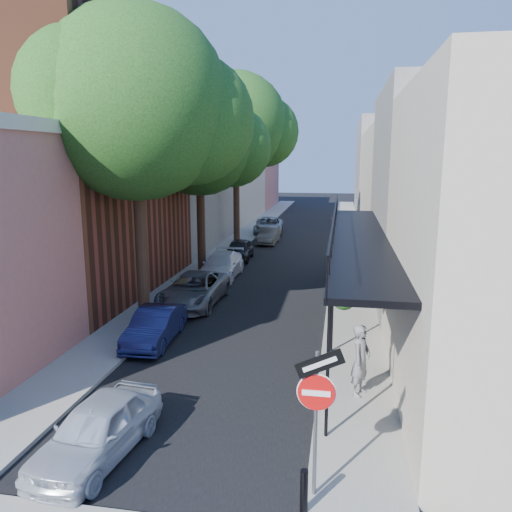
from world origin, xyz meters
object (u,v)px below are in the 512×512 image
at_px(oak_mid, 208,140).
at_px(sign_post, 317,398).
at_px(oak_far, 243,126).
at_px(parked_car_c, 194,290).
at_px(parked_car_g, 269,226).
at_px(pedestrian, 361,360).
at_px(parked_car_d, 221,266).
at_px(parked_car_f, 269,236).
at_px(oak_near, 149,109).
at_px(parked_car_a, 98,429).
at_px(bollard, 304,491).
at_px(parked_car_e, 239,250).
at_px(parked_car_b, 155,326).

bearing_deg(oak_mid, sign_post, -69.14).
bearing_deg(oak_far, parked_car_c, -87.07).
bearing_deg(parked_car_g, pedestrian, -82.17).
bearing_deg(parked_car_d, sign_post, -70.84).
relative_size(sign_post, oak_mid, 0.29).
distance_m(parked_car_d, parked_car_f, 10.76).
relative_size(oak_near, parked_car_a, 3.16).
xyz_separation_m(sign_post, bollard, (-0.16, -0.47, -1.52)).
relative_size(sign_post, parked_car_c, 0.63).
bearing_deg(parked_car_d, oak_near, -96.35).
bearing_deg(oak_mid, oak_near, -89.63).
relative_size(bollard, parked_car_d, 0.18).
relative_size(parked_car_e, parked_car_g, 0.76).
distance_m(bollard, parked_car_c, 13.25).
xyz_separation_m(oak_far, parked_car_e, (0.75, -5.23, -7.63)).
bearing_deg(oak_near, oak_far, 89.96).
height_order(parked_car_b, parked_car_f, parked_car_b).
bearing_deg(oak_far, parked_car_a, -85.64).
bearing_deg(sign_post, parked_car_d, 109.25).
xyz_separation_m(sign_post, oak_far, (-6.51, 26.30, 6.22)).
height_order(oak_near, parked_car_g, oak_near).
bearing_deg(sign_post, parked_car_c, 116.52).
xyz_separation_m(oak_near, parked_car_e, (0.77, 11.77, -7.25)).
xyz_separation_m(bollard, oak_mid, (-6.42, 17.73, 6.54)).
distance_m(oak_near, parked_car_f, 19.37).
bearing_deg(parked_car_c, parked_car_g, 90.17).
distance_m(bollard, oak_mid, 19.96).
bearing_deg(oak_near, parked_car_f, 84.58).
relative_size(bollard, parked_car_e, 0.22).
bearing_deg(oak_far, parked_car_b, -87.76).
height_order(oak_far, parked_car_g, oak_far).
height_order(oak_near, pedestrian, oak_near).
height_order(oak_far, parked_car_b, oak_far).
distance_m(parked_car_g, pedestrian, 28.24).
bearing_deg(oak_mid, pedestrian, -60.12).
height_order(oak_near, parked_car_b, oak_near).
relative_size(oak_mid, parked_car_a, 2.82).
xyz_separation_m(parked_car_c, parked_car_f, (0.93, 15.62, -0.07)).
relative_size(oak_far, parked_car_c, 2.49).
relative_size(parked_car_c, parked_car_g, 0.98).
bearing_deg(parked_car_f, parked_car_d, -93.73).
xyz_separation_m(bollard, parked_car_g, (-5.34, 32.14, 0.15)).
height_order(parked_car_f, pedestrian, pedestrian).
bearing_deg(oak_mid, parked_car_b, -85.42).
bearing_deg(parked_car_f, parked_car_b, -91.52).
bearing_deg(parked_car_b, oak_near, 106.62).
height_order(parked_car_d, pedestrian, pedestrian).
height_order(sign_post, oak_mid, oak_mid).
height_order(oak_mid, parked_car_c, oak_mid).
bearing_deg(bollard, parked_car_b, 126.68).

